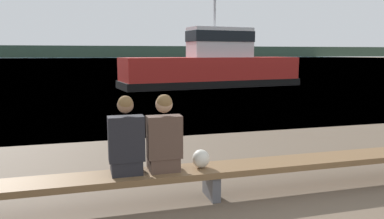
% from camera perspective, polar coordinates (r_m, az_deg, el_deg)
% --- Properties ---
extents(water_surface, '(240.00, 240.00, 0.00)m').
position_cam_1_polar(water_surface, '(128.72, -14.74, 7.45)').
color(water_surface, '#5684A3').
rests_on(water_surface, ground).
extents(far_shoreline, '(600.00, 12.00, 5.34)m').
position_cam_1_polar(far_shoreline, '(188.09, -15.17, 8.53)').
color(far_shoreline, '#2D3D2D').
rests_on(far_shoreline, ground).
extents(bench_main, '(8.07, 0.54, 0.44)m').
position_cam_1_polar(bench_main, '(5.29, 2.98, -9.50)').
color(bench_main, brown).
rests_on(bench_main, ground).
extents(person_left, '(0.46, 0.41, 1.04)m').
position_cam_1_polar(person_left, '(4.92, -10.01, -4.82)').
color(person_left, black).
rests_on(person_left, bench_main).
extents(person_right, '(0.46, 0.42, 1.04)m').
position_cam_1_polar(person_right, '(4.99, -4.29, -4.37)').
color(person_right, '#4C382D').
rests_on(person_right, bench_main).
extents(shopping_bag, '(0.24, 0.24, 0.25)m').
position_cam_1_polar(shopping_bag, '(5.21, 1.37, -7.49)').
color(shopping_bag, beige).
rests_on(shopping_bag, bench_main).
extents(tugboat_red, '(11.31, 4.18, 6.54)m').
position_cam_1_polar(tugboat_red, '(22.67, 3.26, 6.35)').
color(tugboat_red, red).
rests_on(tugboat_red, water_surface).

